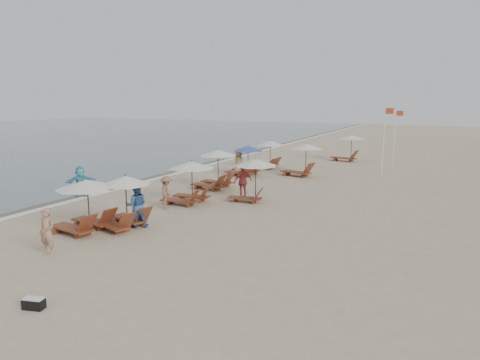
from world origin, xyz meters
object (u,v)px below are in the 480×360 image
at_px(beachgoer_far_b, 238,162).
at_px(beachgoer_mid_a, 137,205).
at_px(lounger_station_2, 188,182).
at_px(lounger_station_0, 84,205).
at_px(beachgoer_near, 47,232).
at_px(lounger_station_1, 122,203).
at_px(inland_station_1, 301,158).
at_px(inland_station_0, 252,173).
at_px(flag_pole_near, 384,137).
at_px(waterline_walker, 81,182).
at_px(lounger_station_4, 244,162).
at_px(duffel_bag, 34,303).
at_px(inland_station_2, 348,146).
at_px(lounger_station_3, 214,170).
at_px(beachgoer_far_a, 243,181).
at_px(lounger_station_5, 268,154).
at_px(beachgoer_mid_b, 166,193).

bearing_deg(beachgoer_far_b, beachgoer_mid_a, -158.70).
bearing_deg(lounger_station_2, lounger_station_0, -100.38).
bearing_deg(beachgoer_near, lounger_station_2, 84.39).
xyz_separation_m(lounger_station_1, inland_station_1, (2.60, 15.02, 0.21)).
height_order(inland_station_0, flag_pole_near, flag_pole_near).
bearing_deg(lounger_station_1, waterline_walker, 149.43).
xyz_separation_m(lounger_station_1, lounger_station_4, (-1.02, 13.63, -0.12)).
height_order(beachgoer_near, waterline_walker, waterline_walker).
distance_m(lounger_station_0, lounger_station_4, 14.67).
height_order(lounger_station_1, beachgoer_near, lounger_station_1).
xyz_separation_m(lounger_station_0, lounger_station_1, (1.02, 1.04, -0.04)).
xyz_separation_m(lounger_station_0, duffel_bag, (3.76, -5.46, -0.95)).
xyz_separation_m(inland_station_2, waterline_walker, (-9.72, -20.29, -0.44)).
xyz_separation_m(lounger_station_3, inland_station_0, (3.47, -2.24, 0.39)).
xyz_separation_m(lounger_station_0, lounger_station_4, (-0.00, 14.67, -0.16)).
distance_m(lounger_station_1, beachgoer_near, 3.63).
bearing_deg(duffel_bag, lounger_station_1, 112.88).
height_order(lounger_station_3, inland_station_1, lounger_station_3).
relative_size(lounger_station_0, lounger_station_4, 1.05).
bearing_deg(beachgoer_far_a, waterline_walker, -32.50).
height_order(inland_station_0, beachgoer_far_a, inland_station_0).
bearing_deg(flag_pole_near, duffel_bag, -101.02).
height_order(inland_station_1, inland_station_2, same).
height_order(lounger_station_1, lounger_station_5, lounger_station_1).
bearing_deg(beachgoer_mid_a, lounger_station_0, 5.04).
distance_m(inland_station_1, beachgoer_near, 18.84).
xyz_separation_m(lounger_station_4, beachgoer_mid_a, (1.45, -13.26, -0.01)).
bearing_deg(waterline_walker, inland_station_1, -6.02).
relative_size(inland_station_0, duffel_bag, 4.37).
distance_m(lounger_station_5, beachgoer_near, 21.06).
relative_size(beachgoer_mid_a, duffel_bag, 3.21).
bearing_deg(waterline_walker, duffel_bag, -108.71).
bearing_deg(lounger_station_0, waterline_walker, 137.19).
height_order(inland_station_0, beachgoer_mid_a, inland_station_0).
bearing_deg(waterline_walker, lounger_station_1, -90.18).
bearing_deg(lounger_station_0, inland_station_2, 78.99).
bearing_deg(inland_station_2, lounger_station_5, -126.23).
relative_size(lounger_station_4, beachgoer_far_a, 1.40).
relative_size(lounger_station_3, beachgoer_far_b, 1.47).
bearing_deg(beachgoer_mid_b, beachgoer_near, 152.92).
bearing_deg(beachgoer_near, lounger_station_1, 83.94).
distance_m(beachgoer_mid_a, waterline_walker, 7.06).
distance_m(beachgoer_mid_a, duffel_bag, 7.29).
distance_m(inland_station_1, flag_pole_near, 5.96).
bearing_deg(beachgoer_far_b, lounger_station_0, -165.13).
distance_m(inland_station_1, waterline_walker, 14.34).
xyz_separation_m(lounger_station_2, flag_pole_near, (7.47, 13.22, 1.54)).
bearing_deg(beachgoer_mid_a, lounger_station_4, -123.00).
bearing_deg(lounger_station_4, beachgoer_far_a, -64.98).
relative_size(lounger_station_4, inland_station_0, 1.02).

